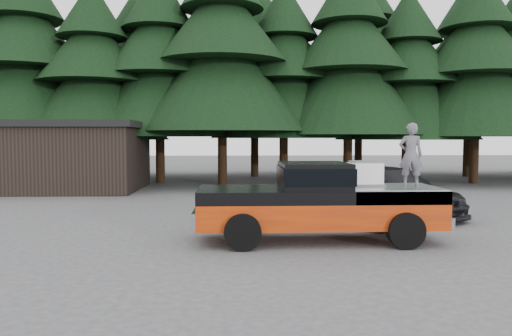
{
  "coord_description": "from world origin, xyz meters",
  "views": [
    {
      "loc": [
        -0.45,
        -12.65,
        2.51
      ],
      "look_at": [
        0.15,
        0.0,
        1.75
      ],
      "focal_mm": 35.0,
      "sensor_mm": 36.0,
      "label": 1
    }
  ],
  "objects_px": {
    "pickup_truck": "(318,214)",
    "utility_building": "(57,156)",
    "man_on_bed": "(411,155)",
    "air_compressor": "(363,175)",
    "parked_car": "(391,191)"
  },
  "relations": [
    {
      "from": "utility_building",
      "to": "pickup_truck",
      "type": "bearing_deg",
      "value": -50.02
    },
    {
      "from": "air_compressor",
      "to": "parked_car",
      "type": "bearing_deg",
      "value": 57.03
    },
    {
      "from": "air_compressor",
      "to": "parked_car",
      "type": "xyz_separation_m",
      "value": [
        1.99,
        3.94,
        -0.83
      ]
    },
    {
      "from": "pickup_truck",
      "to": "utility_building",
      "type": "xyz_separation_m",
      "value": [
        -10.62,
        12.66,
        1.0
      ]
    },
    {
      "from": "pickup_truck",
      "to": "utility_building",
      "type": "distance_m",
      "value": 16.56
    },
    {
      "from": "man_on_bed",
      "to": "parked_car",
      "type": "distance_m",
      "value": 4.5
    },
    {
      "from": "pickup_truck",
      "to": "man_on_bed",
      "type": "height_order",
      "value": "man_on_bed"
    },
    {
      "from": "air_compressor",
      "to": "utility_building",
      "type": "distance_m",
      "value": 17.15
    },
    {
      "from": "parked_car",
      "to": "utility_building",
      "type": "xyz_separation_m",
      "value": [
        -13.78,
        8.52,
        0.89
      ]
    },
    {
      "from": "man_on_bed",
      "to": "utility_building",
      "type": "bearing_deg",
      "value": -34.79
    },
    {
      "from": "parked_car",
      "to": "utility_building",
      "type": "height_order",
      "value": "utility_building"
    },
    {
      "from": "man_on_bed",
      "to": "utility_building",
      "type": "height_order",
      "value": "utility_building"
    },
    {
      "from": "air_compressor",
      "to": "man_on_bed",
      "type": "height_order",
      "value": "man_on_bed"
    },
    {
      "from": "pickup_truck",
      "to": "utility_building",
      "type": "bearing_deg",
      "value": 129.98
    },
    {
      "from": "air_compressor",
      "to": "man_on_bed",
      "type": "xyz_separation_m",
      "value": [
        1.09,
        -0.26,
        0.5
      ]
    }
  ]
}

